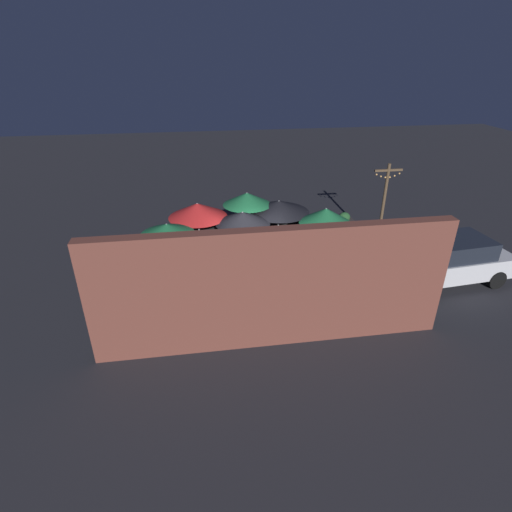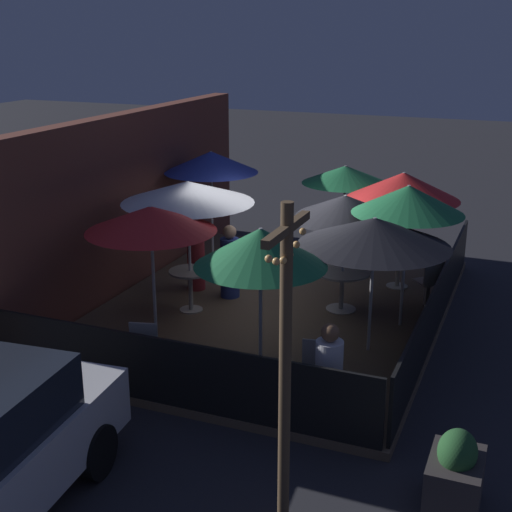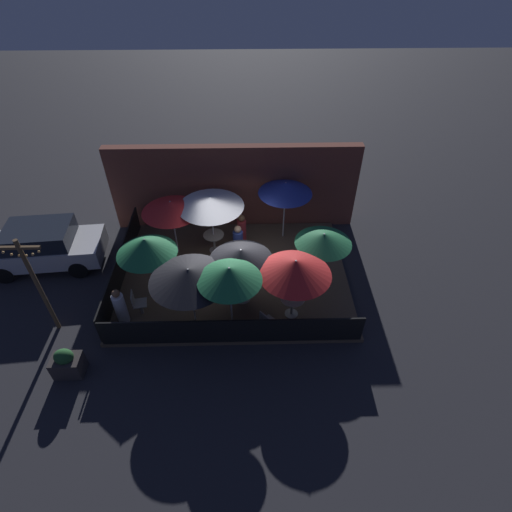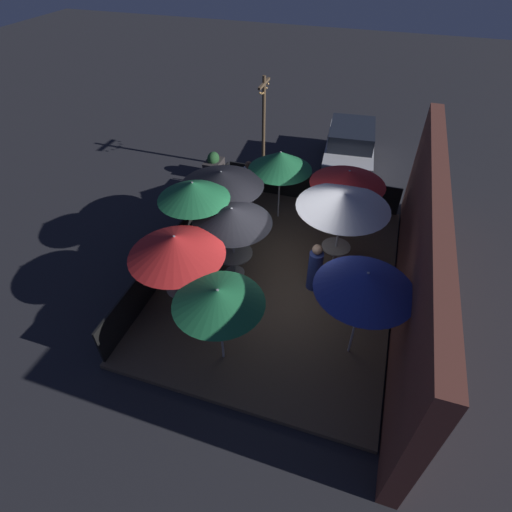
# 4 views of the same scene
# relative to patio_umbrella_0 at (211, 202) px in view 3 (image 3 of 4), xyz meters

# --- Properties ---
(ground_plane) EXTENTS (60.00, 60.00, 0.00)m
(ground_plane) POSITION_rel_patio_umbrella_0_xyz_m (0.75, -1.30, -2.27)
(ground_plane) COLOR #26262B
(patio_deck) EXTENTS (7.76, 5.84, 0.12)m
(patio_deck) POSITION_rel_patio_umbrella_0_xyz_m (0.75, -1.30, -2.21)
(patio_deck) COLOR brown
(patio_deck) RESTS_ON ground_plane
(building_wall) EXTENTS (9.36, 0.36, 3.40)m
(building_wall) POSITION_rel_patio_umbrella_0_xyz_m (0.75, 1.85, -0.57)
(building_wall) COLOR brown
(building_wall) RESTS_ON ground_plane
(fence_front) EXTENTS (7.56, 0.05, 0.95)m
(fence_front) POSITION_rel_patio_umbrella_0_xyz_m (0.75, -4.18, -1.67)
(fence_front) COLOR black
(fence_front) RESTS_ON patio_deck
(fence_side_left) EXTENTS (0.05, 5.64, 0.95)m
(fence_side_left) POSITION_rel_patio_umbrella_0_xyz_m (-3.08, -1.30, -1.67)
(fence_side_left) COLOR black
(fence_side_left) RESTS_ON patio_deck
(patio_umbrella_0) EXTENTS (2.27, 2.27, 2.34)m
(patio_umbrella_0) POSITION_rel_patio_umbrella_0_xyz_m (0.00, 0.00, 0.00)
(patio_umbrella_0) COLOR #B2B2B7
(patio_umbrella_0) RESTS_ON patio_deck
(patio_umbrella_1) EXTENTS (2.12, 2.12, 2.25)m
(patio_umbrella_1) POSITION_rel_patio_umbrella_0_xyz_m (2.57, -3.16, -0.16)
(patio_umbrella_1) COLOR #B2B2B7
(patio_umbrella_1) RESTS_ON patio_deck
(patio_umbrella_2) EXTENTS (1.95, 1.95, 2.09)m
(patio_umbrella_2) POSITION_rel_patio_umbrella_0_xyz_m (1.03, -2.46, -0.27)
(patio_umbrella_2) COLOR #B2B2B7
(patio_umbrella_2) RESTS_ON patio_deck
(patio_umbrella_3) EXTENTS (1.80, 1.80, 2.09)m
(patio_umbrella_3) POSITION_rel_patio_umbrella_0_xyz_m (3.60, -1.77, -0.24)
(patio_umbrella_3) COLOR #B2B2B7
(patio_umbrella_3) RESTS_ON patio_deck
(patio_umbrella_4) EXTENTS (1.86, 1.86, 2.21)m
(patio_umbrella_4) POSITION_rel_patio_umbrella_0_xyz_m (-1.84, -2.06, -0.21)
(patio_umbrella_4) COLOR #B2B2B7
(patio_umbrella_4) RESTS_ON patio_deck
(patio_umbrella_5) EXTENTS (1.81, 1.81, 2.41)m
(patio_umbrella_5) POSITION_rel_patio_umbrella_0_xyz_m (0.73, -3.58, 0.03)
(patio_umbrella_5) COLOR #B2B2B7
(patio_umbrella_5) RESTS_ON patio_deck
(patio_umbrella_6) EXTENTS (2.30, 2.30, 2.14)m
(patio_umbrella_6) POSITION_rel_patio_umbrella_0_xyz_m (-0.42, -3.31, -0.23)
(patio_umbrella_6) COLOR #B2B2B7
(patio_umbrella_6) RESTS_ON patio_deck
(patio_umbrella_7) EXTENTS (2.03, 2.03, 2.22)m
(patio_umbrella_7) POSITION_rel_patio_umbrella_0_xyz_m (-1.36, -0.06, -0.13)
(patio_umbrella_7) COLOR #B2B2B7
(patio_umbrella_7) RESTS_ON patio_deck
(patio_umbrella_8) EXTENTS (1.94, 1.94, 2.38)m
(patio_umbrella_8) POSITION_rel_patio_umbrella_0_xyz_m (2.60, 0.80, 0.01)
(patio_umbrella_8) COLOR #B2B2B7
(patio_umbrella_8) RESTS_ON patio_deck
(dining_table_0) EXTENTS (0.75, 0.75, 0.75)m
(dining_table_0) POSITION_rel_patio_umbrella_0_xyz_m (0.00, 0.00, -1.57)
(dining_table_0) COLOR #9E998E
(dining_table_0) RESTS_ON patio_deck
(dining_table_1) EXTENTS (0.76, 0.76, 0.75)m
(dining_table_1) POSITION_rel_patio_umbrella_0_xyz_m (2.57, -3.16, -1.56)
(dining_table_1) COLOR #9E998E
(dining_table_1) RESTS_ON patio_deck
(dining_table_2) EXTENTS (0.97, 0.97, 0.72)m
(dining_table_2) POSITION_rel_patio_umbrella_0_xyz_m (1.03, -2.46, -1.57)
(dining_table_2) COLOR #9E998E
(dining_table_2) RESTS_ON patio_deck
(patio_chair_0) EXTENTS (0.46, 0.46, 0.91)m
(patio_chair_0) POSITION_rel_patio_umbrella_0_xyz_m (-2.18, -3.02, -1.65)
(patio_chair_0) COLOR gray
(patio_chair_0) RESTS_ON patio_deck
(patio_chair_1) EXTENTS (0.56, 0.56, 0.91)m
(patio_chair_1) POSITION_rel_patio_umbrella_0_xyz_m (1.77, -3.88, -1.66)
(patio_chair_1) COLOR gray
(patio_chair_1) RESTS_ON patio_deck
(patio_chair_2) EXTENTS (0.49, 0.49, 0.95)m
(patio_chair_2) POSITION_rel_patio_umbrella_0_xyz_m (-2.63, -0.66, -1.62)
(patio_chair_2) COLOR gray
(patio_chair_2) RESTS_ON patio_deck
(patron_0) EXTENTS (0.46, 0.46, 1.38)m
(patron_0) POSITION_rel_patio_umbrella_0_xyz_m (0.89, -0.37, -1.52)
(patron_0) COLOR navy
(patron_0) RESTS_ON patio_deck
(patron_1) EXTENTS (0.40, 0.40, 1.29)m
(patron_1) POSITION_rel_patio_umbrella_0_xyz_m (1.02, 0.40, -1.55)
(patron_1) COLOR maroon
(patron_1) RESTS_ON patio_deck
(patron_2) EXTENTS (0.41, 0.41, 1.32)m
(patron_2) POSITION_rel_patio_umbrella_0_xyz_m (-2.62, -3.30, -1.55)
(patron_2) COLOR silver
(patron_2) RESTS_ON patio_deck
(planter_box) EXTENTS (0.80, 0.56, 0.95)m
(planter_box) POSITION_rel_patio_umbrella_0_xyz_m (-3.73, -5.02, -1.85)
(planter_box) COLOR #332D2D
(planter_box) RESTS_ON ground_plane
(light_post) EXTENTS (1.10, 0.12, 3.45)m
(light_post) POSITION_rel_patio_umbrella_0_xyz_m (-4.63, -3.42, -0.33)
(light_post) COLOR brown
(light_post) RESTS_ON ground_plane
(parked_car_0) EXTENTS (4.12, 2.05, 1.62)m
(parked_car_0) POSITION_rel_patio_umbrella_0_xyz_m (-5.94, -0.48, -1.43)
(parked_car_0) COLOR silver
(parked_car_0) RESTS_ON ground_plane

